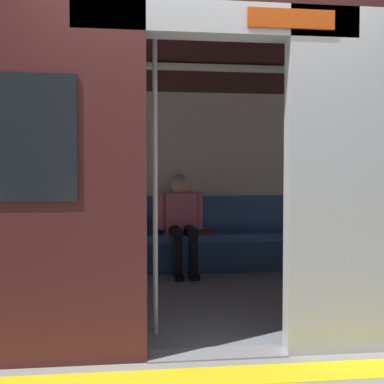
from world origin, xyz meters
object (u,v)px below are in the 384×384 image
Objects in this scene: book at (207,232)px; grab_pole_door at (155,183)px; bench_seat at (185,243)px; person_seated at (181,216)px; handbag at (144,227)px; train_car at (189,133)px.

grab_pole_door is (0.67, 2.09, 0.64)m from book.
bench_seat is 0.31m from book.
grab_pole_door is (0.35, 1.99, 0.43)m from person_seated.
person_seated is 2.07m from grab_pole_door.
person_seated is 0.54× the size of grab_pole_door.
book reaches higher than bench_seat.
handbag is 2.17m from grab_pole_door.
handbag is at bearing -87.26° from grab_pole_door.
grab_pole_door is (0.39, 2.04, 0.76)m from bench_seat.
grab_pole_door reaches higher than handbag.
train_car is 1.65m from book.
book is at bearing -105.75° from train_car.
bench_seat is 0.53m from handbag.
handbag is at bearing -69.91° from train_car.
person_seated is at bearing -90.40° from train_car.
bench_seat is 0.33m from person_seated.
book is (-0.28, -0.05, 0.12)m from bench_seat.
bench_seat is at bearing 173.87° from handbag.
book is at bearing -107.89° from grab_pole_door.
book is at bearing -163.29° from person_seated.
bench_seat is at bearing -100.88° from grab_pole_door.
person_seated is 0.48m from handbag.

